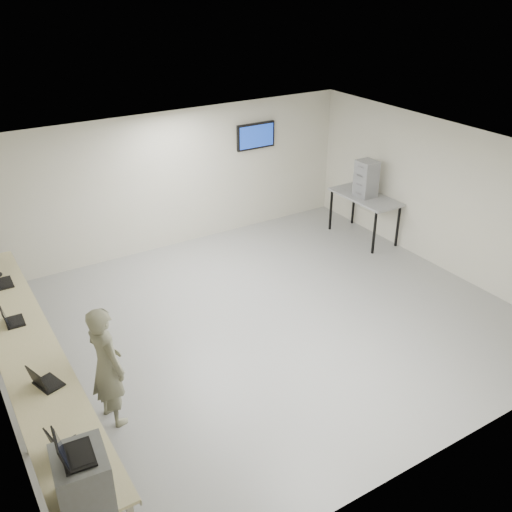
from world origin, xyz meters
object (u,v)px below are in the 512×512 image
workbench (28,351)px  soldier (107,366)px  equipment_box (83,479)px  side_table (365,199)px

workbench → soldier: (0.76, -0.85, 0.01)m
equipment_box → side_table: bearing=37.5°
side_table → workbench: bearing=-167.0°
soldier → workbench: bearing=27.5°
soldier → equipment_box: bearing=142.5°
workbench → side_table: side_table is taller
workbench → soldier: size_ratio=3.58×
side_table → equipment_box: bearing=-148.7°
soldier → side_table: bearing=-82.7°
soldier → side_table: (6.43, 2.52, 0.05)m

